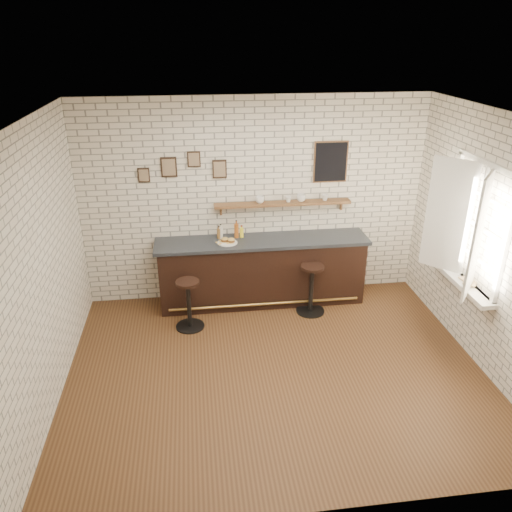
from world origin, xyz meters
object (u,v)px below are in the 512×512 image
object	(u,v)px
bar_counter	(262,271)
condiment_bottle_yellow	(242,232)
ciabatta_sandwich	(228,240)
book_upper	(464,281)
shelf_cup_d	(325,197)
sandwich_plate	(227,243)
bitters_bottle_amber	(236,231)
bitters_bottle_brown	(219,233)
shelf_cup_a	(260,200)
bar_stool_left	(189,303)
book_lower	(463,281)
bar_stool_right	(311,287)
shelf_cup_c	(301,198)
bitters_bottle_white	(221,233)
shelf_cup_b	(288,199)

from	to	relation	value
bar_counter	condiment_bottle_yellow	xyz separation A→B (m)	(-0.28, 0.13, 0.58)
ciabatta_sandwich	book_upper	size ratio (longest dim) A/B	0.98
ciabatta_sandwich	shelf_cup_d	size ratio (longest dim) A/B	2.04
sandwich_plate	book_upper	size ratio (longest dim) A/B	1.38
ciabatta_sandwich	bitters_bottle_amber	size ratio (longest dim) A/B	0.74
bitters_bottle_brown	bitters_bottle_amber	xyz separation A→B (m)	(0.25, 0.00, 0.03)
shelf_cup_a	shelf_cup_d	bearing A→B (deg)	-20.00
bar_stool_left	book_lower	xyz separation A→B (m)	(3.41, -0.87, 0.56)
bitters_bottle_brown	book_lower	xyz separation A→B (m)	(2.92, -1.61, -0.15)
bar_stool_right	shelf_cup_c	world-z (taller)	shelf_cup_c
bar_counter	bar_stool_left	distance (m)	1.26
condiment_bottle_yellow	shelf_cup_a	world-z (taller)	shelf_cup_a
book_upper	bitters_bottle_white	bearing A→B (deg)	-169.09
bitters_bottle_amber	shelf_cup_c	distance (m)	1.06
bar_counter	shelf_cup_c	world-z (taller)	shelf_cup_c
book_lower	book_upper	xyz separation A→B (m)	(0.00, -0.03, 0.02)
bar_stool_left	shelf_cup_c	bearing A→B (deg)	25.34
bitters_bottle_white	shelf_cup_a	bearing A→B (deg)	6.61
ciabatta_sandwich	book_lower	distance (m)	3.15
ciabatta_sandwich	shelf_cup_a	world-z (taller)	shelf_cup_a
ciabatta_sandwich	shelf_cup_b	bearing A→B (deg)	15.94
bitters_bottle_amber	shelf_cup_d	distance (m)	1.38
shelf_cup_a	shelf_cup_c	world-z (taller)	shelf_cup_c
bitters_bottle_amber	bar_stool_left	distance (m)	1.27
sandwich_plate	shelf_cup_b	world-z (taller)	shelf_cup_b
bar_stool_right	shelf_cup_c	size ratio (longest dim) A/B	5.59
bitters_bottle_amber	condiment_bottle_yellow	world-z (taller)	bitters_bottle_amber
bar_counter	bitters_bottle_brown	distance (m)	0.86
bitters_bottle_brown	bitters_bottle_white	size ratio (longest dim) A/B	0.89
condiment_bottle_yellow	bitters_bottle_amber	bearing A→B (deg)	180.00
bar_stool_right	shelf_cup_b	bearing A→B (deg)	112.31
bar_stool_left	bar_stool_right	distance (m)	1.77
sandwich_plate	book_lower	xyz separation A→B (m)	(2.82, -1.42, -0.08)
shelf_cup_b	ciabatta_sandwich	bearing A→B (deg)	160.83
shelf_cup_a	bar_stool_left	bearing A→B (deg)	-163.58
condiment_bottle_yellow	shelf_cup_c	xyz separation A→B (m)	(0.88, 0.07, 0.47)
condiment_bottle_yellow	shelf_cup_b	bearing A→B (deg)	5.54
shelf_cup_a	book_upper	size ratio (longest dim) A/B	0.63
bar_stool_right	book_upper	xyz separation A→B (m)	(1.65, -1.09, 0.56)
shelf_cup_c	shelf_cup_d	bearing A→B (deg)	-86.70
ciabatta_sandwich	bar_stool_left	size ratio (longest dim) A/B	0.28
shelf_cup_a	shelf_cup_c	xyz separation A→B (m)	(0.61, 0.00, 0.00)
shelf_cup_b	book_upper	world-z (taller)	shelf_cup_b
bar_counter	shelf_cup_c	xyz separation A→B (m)	(0.60, 0.20, 1.05)
ciabatta_sandwich	shelf_cup_d	bearing A→B (deg)	10.12
bitters_bottle_amber	shelf_cup_c	xyz separation A→B (m)	(0.96, 0.07, 0.43)
bar_stool_right	book_lower	world-z (taller)	book_lower
bitters_bottle_white	condiment_bottle_yellow	bearing A→B (deg)	-0.00
bar_stool_right	book_lower	bearing A→B (deg)	-32.76
bitters_bottle_amber	book_lower	size ratio (longest dim) A/B	1.32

